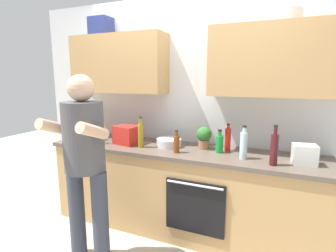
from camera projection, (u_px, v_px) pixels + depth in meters
ground_plane at (179, 228)px, 2.87m from camera, size 12.00×12.00×0.00m
back_wall_unit at (189, 90)px, 2.84m from camera, size 4.00×0.38×2.50m
counter at (180, 190)px, 2.78m from camera, size 2.84×0.67×0.90m
person_standing at (84, 156)px, 2.22m from camera, size 0.49×0.45×1.65m
bottle_juice at (94, 124)px, 3.29m from camera, size 0.07×0.07×0.34m
bottle_vinegar at (177, 144)px, 2.55m from camera, size 0.06×0.06×0.22m
bottle_hotsauce at (228, 139)px, 2.60m from camera, size 0.06×0.06×0.28m
bottle_soda at (219, 143)px, 2.55m from camera, size 0.07×0.07×0.23m
bottle_oil at (141, 134)px, 2.74m from camera, size 0.06×0.06×0.33m
bottle_wine at (274, 149)px, 2.18m from camera, size 0.06×0.06×0.34m
bottle_syrup at (96, 133)px, 2.90m from camera, size 0.06×0.06×0.26m
bottle_water at (244, 145)px, 2.35m from camera, size 0.07×0.07×0.31m
cup_tea at (126, 135)px, 3.11m from camera, size 0.08×0.08×0.10m
mixing_bowl at (169, 143)px, 2.79m from camera, size 0.26×0.26×0.08m
potted_herb at (204, 137)px, 2.69m from camera, size 0.15×0.15×0.23m
grocery_bag_produce at (305, 155)px, 2.21m from camera, size 0.20×0.17×0.17m
grocery_bag_crisps at (127, 135)px, 2.90m from camera, size 0.29×0.25×0.20m
grocery_bag_bread at (86, 131)px, 3.05m from camera, size 0.25×0.25×0.22m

